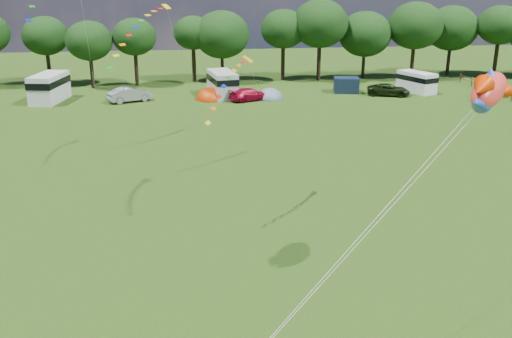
{
  "coord_description": "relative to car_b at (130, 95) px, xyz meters",
  "views": [
    {
      "loc": [
        -3.34,
        -18.14,
        12.91
      ],
      "look_at": [
        0.0,
        8.0,
        4.0
      ],
      "focal_mm": 40.0,
      "sensor_mm": 36.0,
      "label": 1
    }
  ],
  "objects": [
    {
      "name": "ground_plane",
      "position": [
        9.19,
        -44.19,
        -0.79
      ],
      "size": [
        180.0,
        180.0,
        0.0
      ],
      "primitive_type": "plane",
      "color": "black",
      "rests_on": "ground"
    },
    {
      "name": "tree_line",
      "position": [
        14.49,
        10.81,
        5.56
      ],
      "size": [
        102.98,
        10.98,
        10.27
      ],
      "color": "black",
      "rests_on": "ground"
    },
    {
      "name": "car_b",
      "position": [
        0.0,
        0.0,
        0.0
      ],
      "size": [
        4.75,
        3.38,
        1.57
      ],
      "primitive_type": "imported",
      "rotation": [
        0.0,
        0.0,
        2.0
      ],
      "color": "gray",
      "rests_on": "ground"
    },
    {
      "name": "car_c",
      "position": [
        12.99,
        -1.01,
        -0.11
      ],
      "size": [
        4.91,
        3.57,
        1.36
      ],
      "primitive_type": "imported",
      "rotation": [
        0.0,
        0.0,
        1.99
      ],
      "color": "maroon",
      "rests_on": "ground"
    },
    {
      "name": "car_d",
      "position": [
        29.03,
        -0.31,
        -0.12
      ],
      "size": [
        5.37,
        3.77,
        1.34
      ],
      "primitive_type": "imported",
      "rotation": [
        0.0,
        0.0,
        1.22
      ],
      "color": "black",
      "rests_on": "ground"
    },
    {
      "name": "campervan_b",
      "position": [
        -8.64,
        1.39,
        0.81
      ],
      "size": [
        3.61,
        6.42,
        2.97
      ],
      "rotation": [
        0.0,
        0.0,
        1.39
      ],
      "color": "silver",
      "rests_on": "ground"
    },
    {
      "name": "campervan_c",
      "position": [
        10.17,
        1.48,
        0.74
      ],
      "size": [
        3.34,
        6.13,
        2.85
      ],
      "rotation": [
        0.0,
        0.0,
        1.72
      ],
      "color": "silver",
      "rests_on": "ground"
    },
    {
      "name": "campervan_d",
      "position": [
        32.95,
        1.25,
        0.49
      ],
      "size": [
        3.72,
        5.26,
        2.37
      ],
      "rotation": [
        0.0,
        0.0,
        1.95
      ],
      "color": "white",
      "rests_on": "ground"
    },
    {
      "name": "tent_orange",
      "position": [
        8.75,
        0.13,
        -0.77
      ],
      "size": [
        3.34,
        3.65,
        2.61
      ],
      "color": "#C13205",
      "rests_on": "ground"
    },
    {
      "name": "tent_greyblue",
      "position": [
        15.34,
        -0.23,
        -0.77
      ],
      "size": [
        3.06,
        3.35,
        2.28
      ],
      "color": "slate",
      "rests_on": "ground"
    },
    {
      "name": "awning_navy",
      "position": [
        24.76,
        2.15,
        0.09
      ],
      "size": [
        3.18,
        2.76,
        1.76
      ],
      "primitive_type": "cube",
      "rotation": [
        0.0,
        0.0,
        -0.18
      ],
      "color": "#111E33",
      "rests_on": "ground"
    },
    {
      "name": "fish_kite",
      "position": [
        17.25,
        -42.23,
        8.01
      ],
      "size": [
        2.96,
        3.09,
        1.81
      ],
      "rotation": [
        0.0,
        -0.21,
        0.82
      ],
      "color": "#F8382E",
      "rests_on": "ground"
    },
    {
      "name": "streamer_kite_b",
      "position": [
        3.35,
        -22.79,
        9.08
      ],
      "size": [
        4.21,
        4.65,
        3.78
      ],
      "rotation": [
        0.0,
        0.0,
        0.9
      ],
      "color": "yellow",
      "rests_on": "ground"
    },
    {
      "name": "streamer_kite_c",
      "position": [
        8.46,
        -31.98,
        6.98
      ],
      "size": [
        3.05,
        4.99,
        2.81
      ],
      "rotation": [
        0.0,
        0.0,
        1.21
      ],
      "color": "gold",
      "rests_on": "ground"
    },
    {
      "name": "walker_a",
      "position": [
        40.32,
        -2.17,
        0.07
      ],
      "size": [
        0.96,
        0.76,
        1.72
      ],
      "primitive_type": "imported",
      "rotation": [
        0.0,
        0.0,
        3.48
      ],
      "color": "black",
      "rests_on": "ground"
    },
    {
      "name": "walker_b",
      "position": [
        37.93,
        -4.76,
        0.18
      ],
      "size": [
        1.34,
        0.8,
        1.94
      ],
      "primitive_type": "imported",
      "rotation": [
        0.0,
        0.0,
        3.33
      ],
      "color": "black",
      "rests_on": "ground"
    }
  ]
}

